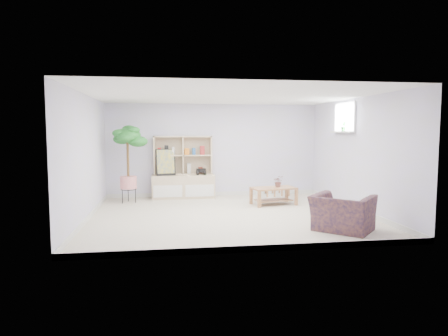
{
  "coord_description": "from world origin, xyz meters",
  "views": [
    {
      "loc": [
        -1.25,
        -7.87,
        1.71
      ],
      "look_at": [
        -0.01,
        0.61,
        0.91
      ],
      "focal_mm": 32.0,
      "sensor_mm": 36.0,
      "label": 1
    }
  ],
  "objects": [
    {
      "name": "storage_unit",
      "position": [
        -0.81,
        2.24,
        0.79
      ],
      "size": [
        1.58,
        0.53,
        1.58
      ],
      "primitive_type": null,
      "color": "#D0B890",
      "rests_on": "floor"
    },
    {
      "name": "window_sill",
      "position": [
        2.67,
        0.6,
        1.68
      ],
      "size": [
        0.14,
        1.0,
        0.04
      ],
      "primitive_type": "cube",
      "color": "silver",
      "rests_on": "walls"
    },
    {
      "name": "coffee_table",
      "position": [
        1.21,
        1.0,
        0.2
      ],
      "size": [
        1.07,
        0.71,
        0.41
      ],
      "primitive_type": null,
      "rotation": [
        0.0,
        0.0,
        0.18
      ],
      "color": "#B5724A",
      "rests_on": "floor"
    },
    {
      "name": "toy_truck",
      "position": [
        -0.36,
        2.19,
        0.68
      ],
      "size": [
        0.34,
        0.24,
        0.18
      ],
      "primitive_type": null,
      "rotation": [
        0.0,
        0.0,
        -0.01
      ],
      "color": "black",
      "rests_on": "storage_unit"
    },
    {
      "name": "ceiling",
      "position": [
        0.0,
        0.0,
        2.4
      ],
      "size": [
        5.5,
        5.0,
        0.01
      ],
      "primitive_type": "cube",
      "color": "white",
      "rests_on": "walls"
    },
    {
      "name": "poster",
      "position": [
        -1.25,
        2.17,
        0.92
      ],
      "size": [
        0.49,
        0.19,
        0.67
      ],
      "primitive_type": null,
      "rotation": [
        0.0,
        0.0,
        0.18
      ],
      "color": "yellow",
      "rests_on": "storage_unit"
    },
    {
      "name": "floor",
      "position": [
        0.0,
        0.0,
        0.0
      ],
      "size": [
        5.5,
        5.0,
        0.01
      ],
      "primitive_type": "cube",
      "color": "beige",
      "rests_on": "ground"
    },
    {
      "name": "window",
      "position": [
        2.73,
        0.6,
        2.0
      ],
      "size": [
        0.1,
        0.98,
        0.68
      ],
      "primitive_type": null,
      "color": "#CBDDFF",
      "rests_on": "walls"
    },
    {
      "name": "sill_plant",
      "position": [
        2.67,
        0.55,
        1.81
      ],
      "size": [
        0.15,
        0.13,
        0.21
      ],
      "primitive_type": "imported",
      "rotation": [
        0.0,
        0.0,
        -0.42
      ],
      "color": "#176F1E",
      "rests_on": "window_sill"
    },
    {
      "name": "table_plant",
      "position": [
        1.33,
        1.03,
        0.54
      ],
      "size": [
        0.27,
        0.25,
        0.27
      ],
      "primitive_type": "imported",
      "rotation": [
        0.0,
        0.0,
        -0.18
      ],
      "color": "#1C6D18",
      "rests_on": "coffee_table"
    },
    {
      "name": "walls",
      "position": [
        0.0,
        0.0,
        1.2
      ],
      "size": [
        5.51,
        5.01,
        2.4
      ],
      "color": "silver",
      "rests_on": "floor"
    },
    {
      "name": "armchair",
      "position": [
        1.72,
        -1.54,
        0.35
      ],
      "size": [
        1.26,
        1.26,
        0.71
      ],
      "primitive_type": "imported",
      "rotation": [
        0.0,
        0.0,
        2.38
      ],
      "color": "#0D0F37",
      "rests_on": "floor"
    },
    {
      "name": "baseboard",
      "position": [
        0.0,
        0.0,
        0.05
      ],
      "size": [
        5.5,
        5.0,
        0.1
      ],
      "primitive_type": null,
      "color": "silver",
      "rests_on": "floor"
    },
    {
      "name": "floor_tree",
      "position": [
        -2.13,
        1.76,
        0.92
      ],
      "size": [
        0.88,
        0.88,
        1.85
      ],
      "primitive_type": null,
      "rotation": [
        0.0,
        0.0,
        -0.37
      ],
      "color": "#176F1E",
      "rests_on": "floor"
    }
  ]
}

